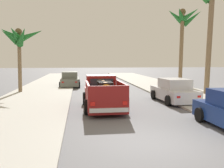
{
  "coord_description": "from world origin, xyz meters",
  "views": [
    {
      "loc": [
        -2.61,
        -7.65,
        2.75
      ],
      "look_at": [
        -0.51,
        8.2,
        1.2
      ],
      "focal_mm": 40.08,
      "sensor_mm": 36.0,
      "label": 1
    }
  ],
  "objects_px": {
    "pickup_truck": "(103,94)",
    "palm_tree_right_fore": "(211,7)",
    "car_right_near": "(174,91)",
    "palm_tree_left_back": "(20,38)",
    "car_left_mid": "(70,80)",
    "palm_tree_left_mid": "(183,24)"
  },
  "relations": [
    {
      "from": "pickup_truck",
      "to": "palm_tree_right_fore",
      "type": "height_order",
      "value": "palm_tree_right_fore"
    },
    {
      "from": "car_right_near",
      "to": "palm_tree_left_back",
      "type": "distance_m",
      "value": 13.03
    },
    {
      "from": "pickup_truck",
      "to": "palm_tree_right_fore",
      "type": "distance_m",
      "value": 11.15
    },
    {
      "from": "car_left_mid",
      "to": "palm_tree_left_back",
      "type": "xyz_separation_m",
      "value": [
        -3.82,
        -4.36,
        3.81
      ]
    },
    {
      "from": "car_left_mid",
      "to": "palm_tree_left_back",
      "type": "bearing_deg",
      "value": -131.24
    },
    {
      "from": "pickup_truck",
      "to": "car_right_near",
      "type": "distance_m",
      "value": 5.02
    },
    {
      "from": "pickup_truck",
      "to": "car_right_near",
      "type": "xyz_separation_m",
      "value": [
        4.79,
        1.49,
        -0.1
      ]
    },
    {
      "from": "palm_tree_left_back",
      "to": "car_left_mid",
      "type": "bearing_deg",
      "value": 48.76
    },
    {
      "from": "palm_tree_right_fore",
      "to": "palm_tree_left_back",
      "type": "bearing_deg",
      "value": 166.65
    },
    {
      "from": "palm_tree_left_mid",
      "to": "palm_tree_left_back",
      "type": "height_order",
      "value": "palm_tree_left_mid"
    },
    {
      "from": "palm_tree_left_back",
      "to": "palm_tree_left_mid",
      "type": "bearing_deg",
      "value": 12.67
    },
    {
      "from": "car_right_near",
      "to": "car_left_mid",
      "type": "xyz_separation_m",
      "value": [
        -7.05,
        10.43,
        0.0
      ]
    },
    {
      "from": "pickup_truck",
      "to": "palm_tree_left_back",
      "type": "relative_size",
      "value": 0.96
    },
    {
      "from": "palm_tree_left_mid",
      "to": "car_left_mid",
      "type": "bearing_deg",
      "value": 175.64
    },
    {
      "from": "pickup_truck",
      "to": "palm_tree_right_fore",
      "type": "relative_size",
      "value": 0.62
    },
    {
      "from": "car_right_near",
      "to": "palm_tree_right_fore",
      "type": "bearing_deg",
      "value": 34.66
    },
    {
      "from": "pickup_truck",
      "to": "car_right_near",
      "type": "bearing_deg",
      "value": 17.24
    },
    {
      "from": "car_left_mid",
      "to": "palm_tree_right_fore",
      "type": "bearing_deg",
      "value": -35.91
    },
    {
      "from": "car_right_near",
      "to": "palm_tree_left_mid",
      "type": "xyz_separation_m",
      "value": [
        4.57,
        9.55,
        5.74
      ]
    },
    {
      "from": "car_right_near",
      "to": "palm_tree_left_back",
      "type": "height_order",
      "value": "palm_tree_left_back"
    },
    {
      "from": "pickup_truck",
      "to": "car_right_near",
      "type": "relative_size",
      "value": 1.21
    },
    {
      "from": "pickup_truck",
      "to": "palm_tree_left_mid",
      "type": "height_order",
      "value": "palm_tree_left_mid"
    }
  ]
}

